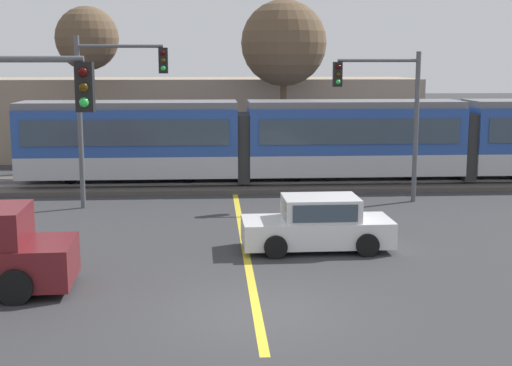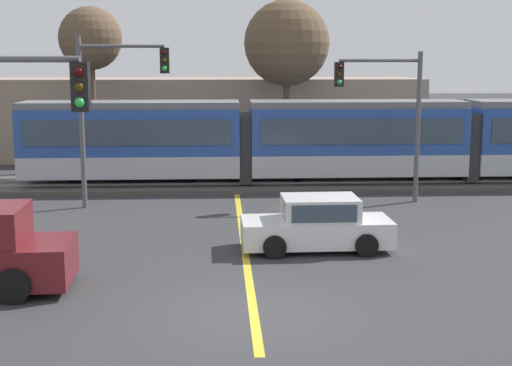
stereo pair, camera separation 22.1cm
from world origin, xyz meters
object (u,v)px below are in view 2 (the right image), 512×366
(light_rail_tram, at_px, (356,138))
(traffic_light_far_left, at_px, (110,96))
(bare_tree_west, at_px, (90,40))
(bare_tree_east, at_px, (287,44))
(sedan_crossing, at_px, (317,225))
(traffic_light_far_right, at_px, (389,103))

(light_rail_tram, relative_size, traffic_light_far_left, 4.56)
(bare_tree_west, xyz_separation_m, bare_tree_east, (9.44, -0.01, -0.16))
(light_rail_tram, relative_size, sedan_crossing, 6.62)
(bare_tree_west, relative_size, bare_tree_east, 0.96)
(sedan_crossing, bearing_deg, bare_tree_east, 87.80)
(sedan_crossing, xyz_separation_m, bare_tree_west, (-8.84, 15.63, 5.56))
(traffic_light_far_right, relative_size, traffic_light_far_left, 0.91)
(traffic_light_far_left, xyz_separation_m, bare_tree_west, (-2.26, 9.40, 2.20))
(light_rail_tram, bearing_deg, traffic_light_far_right, -83.00)
(light_rail_tram, height_order, bare_tree_east, bare_tree_east)
(light_rail_tram, bearing_deg, sedan_crossing, -106.53)
(light_rail_tram, distance_m, traffic_light_far_right, 4.17)
(light_rail_tram, xyz_separation_m, sedan_crossing, (-3.10, -10.45, -1.35))
(light_rail_tram, relative_size, traffic_light_far_right, 4.99)
(bare_tree_west, bearing_deg, traffic_light_far_right, -35.83)
(traffic_light_far_right, bearing_deg, light_rail_tram, 97.00)
(traffic_light_far_right, distance_m, traffic_light_far_left, 10.16)
(sedan_crossing, relative_size, bare_tree_west, 0.54)
(traffic_light_far_left, xyz_separation_m, bare_tree_east, (7.18, 9.39, 2.04))
(light_rail_tram, distance_m, bare_tree_west, 13.68)
(sedan_crossing, height_order, bare_tree_east, bare_tree_east)
(traffic_light_far_right, bearing_deg, bare_tree_east, 108.35)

